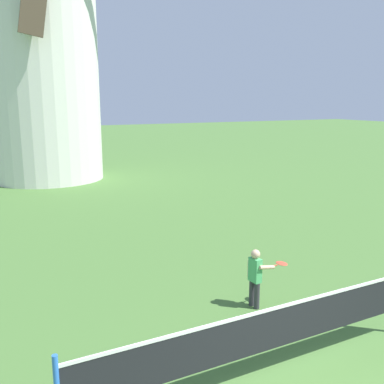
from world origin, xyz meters
TOP-DOWN VIEW (x-y plane):
  - windmill at (-0.09, 18.27)m, footprint 9.39×5.58m
  - tennis_net at (-0.23, 1.65)m, footprint 5.21×0.06m
  - player_far at (0.90, 3.38)m, footprint 0.68×0.41m

SIDE VIEW (x-z plane):
  - player_far at x=0.90m, z-range 0.07..1.14m
  - tennis_net at x=-0.23m, z-range 0.13..1.23m
  - windmill at x=-0.09m, z-range -0.36..14.91m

